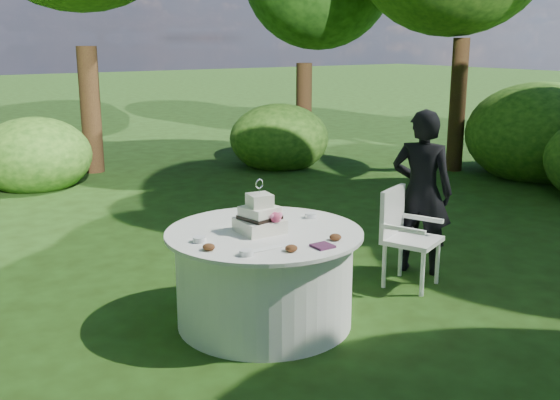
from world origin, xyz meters
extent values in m
plane|color=#1C310D|center=(0.00, 0.00, 0.00)|extent=(80.00, 80.00, 0.00)
cube|color=#4B203F|center=(0.13, -0.58, 0.78)|extent=(0.14, 0.14, 0.02)
ellipsoid|color=white|center=(-0.27, -0.40, 0.78)|extent=(0.48, 0.07, 0.01)
imported|color=black|center=(1.90, 0.17, 0.80)|extent=(0.65, 0.70, 1.60)
cylinder|color=white|center=(0.00, 0.00, 0.37)|extent=(1.40, 1.40, 0.74)
cylinder|color=silver|center=(0.00, 0.00, 0.76)|extent=(1.56, 1.56, 0.03)
cube|color=white|center=(-0.04, 0.00, 0.82)|extent=(0.33, 0.33, 0.11)
cube|color=white|center=(-0.04, 0.00, 0.92)|extent=(0.29, 0.29, 0.11)
cube|color=white|center=(-0.04, 0.00, 1.02)|extent=(0.19, 0.19, 0.11)
cube|color=black|center=(-0.04, 0.00, 0.89)|extent=(0.30, 0.30, 0.03)
sphere|color=#C1385F|center=(0.02, -0.13, 0.91)|extent=(0.09, 0.09, 0.09)
cylinder|color=white|center=(-0.04, 0.00, 1.09)|extent=(0.01, 0.01, 0.05)
torus|color=silver|center=(-0.04, 0.00, 1.16)|extent=(0.08, 0.02, 0.08)
cube|color=silver|center=(1.56, -0.08, 0.44)|extent=(0.60, 0.60, 0.04)
cube|color=silver|center=(1.48, 0.11, 0.68)|extent=(0.44, 0.22, 0.46)
cylinder|color=white|center=(1.46, -0.32, 0.21)|extent=(0.04, 0.04, 0.42)
cylinder|color=silver|center=(1.80, -0.18, 0.21)|extent=(0.04, 0.04, 0.42)
cylinder|color=silver|center=(1.32, 0.02, 0.21)|extent=(0.04, 0.04, 0.42)
cylinder|color=white|center=(1.66, 0.16, 0.21)|extent=(0.04, 0.04, 0.42)
cube|color=white|center=(1.36, -0.16, 0.60)|extent=(0.19, 0.40, 0.04)
cube|color=white|center=(1.76, 0.01, 0.60)|extent=(0.19, 0.40, 0.04)
cylinder|color=white|center=(-0.55, 0.02, 0.79)|extent=(0.10, 0.10, 0.04)
cylinder|color=white|center=(-0.43, -0.44, 0.79)|extent=(0.10, 0.10, 0.04)
cylinder|color=white|center=(0.54, 0.11, 0.79)|extent=(0.10, 0.10, 0.04)
ellipsoid|color=#562D16|center=(-0.11, -0.54, 0.79)|extent=(0.09, 0.09, 0.05)
ellipsoid|color=#562D16|center=(-0.59, -0.19, 0.79)|extent=(0.09, 0.09, 0.05)
ellipsoid|color=#562D16|center=(0.38, 0.45, 0.79)|extent=(0.09, 0.09, 0.05)
ellipsoid|color=#562D16|center=(0.31, -0.50, 0.79)|extent=(0.09, 0.09, 0.05)
camera|label=1|loc=(-2.64, -4.16, 2.24)|focal=42.00mm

